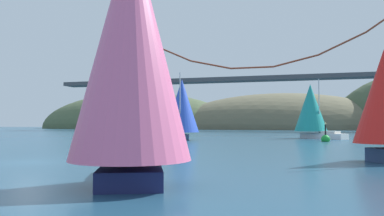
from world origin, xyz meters
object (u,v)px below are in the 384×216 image
object	(u,v)px
sailboat_teal_sail	(311,109)
sailboat_pink_spinnaker	(131,51)
sailboat_blue_spinnaker	(182,107)
channel_buoy	(326,139)

from	to	relation	value
sailboat_teal_sail	sailboat_pink_spinnaker	xyz separation A→B (m)	(-6.52, -49.84, 0.58)
sailboat_blue_spinnaker	channel_buoy	distance (m)	19.23
channel_buoy	sailboat_teal_sail	bearing A→B (deg)	99.13
sailboat_blue_spinnaker	sailboat_teal_sail	bearing A→B (deg)	33.93
sailboat_blue_spinnaker	channel_buoy	xyz separation A→B (m)	(18.74, 1.24, -4.13)
sailboat_blue_spinnaker	sailboat_pink_spinnaker	distance (m)	39.78
sailboat_teal_sail	sailboat_blue_spinnaker	world-z (taller)	sailboat_blue_spinnaker
sailboat_teal_sail	sailboat_pink_spinnaker	world-z (taller)	sailboat_pink_spinnaker
sailboat_blue_spinnaker	channel_buoy	bearing A→B (deg)	3.77
sailboat_teal_sail	sailboat_pink_spinnaker	bearing A→B (deg)	-97.46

